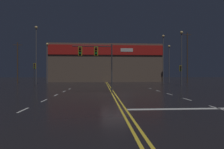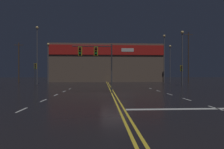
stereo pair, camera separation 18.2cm
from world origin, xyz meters
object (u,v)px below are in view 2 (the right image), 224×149
object	(u,v)px
streetlight_median_approach	(182,51)
streetlight_near_right	(37,48)
traffic_signal_corner_northwest	(35,69)
streetlight_far_right	(170,59)
streetlight_far_left	(164,53)
traffic_signal_corner_northeast	(182,71)
traffic_signal_median	(95,56)
streetlight_far_median	(48,57)

from	to	relation	value
streetlight_median_approach	streetlight_near_right	bearing A→B (deg)	171.89
traffic_signal_corner_northwest	streetlight_far_right	size ratio (longest dim) A/B	0.42
streetlight_far_left	streetlight_far_right	world-z (taller)	streetlight_far_left
traffic_signal_corner_northeast	streetlight_median_approach	world-z (taller)	streetlight_median_approach
traffic_signal_median	streetlight_far_left	distance (m)	25.61
traffic_signal_corner_northwest	streetlight_near_right	xyz separation A→B (m)	(-1.90, 6.03, 4.45)
streetlight_far_median	traffic_signal_corner_northeast	bearing A→B (deg)	-22.03
traffic_signal_corner_northeast	streetlight_far_left	world-z (taller)	streetlight_far_left
traffic_signal_median	streetlight_far_median	world-z (taller)	streetlight_far_median
streetlight_far_right	streetlight_far_median	distance (m)	28.93
streetlight_far_left	traffic_signal_corner_northwest	bearing A→B (deg)	-160.01
streetlight_far_median	streetlight_median_approach	bearing A→B (deg)	-14.79
streetlight_far_right	streetlight_far_left	bearing A→B (deg)	-131.81
streetlight_far_median	traffic_signal_median	bearing A→B (deg)	-60.92
streetlight_far_left	streetlight_far_median	size ratio (longest dim) A/B	1.24
streetlight_near_right	traffic_signal_corner_northwest	bearing A→B (deg)	-72.55
streetlight_far_left	streetlight_near_right	bearing A→B (deg)	-173.16
streetlight_median_approach	streetlight_far_median	distance (m)	28.12
traffic_signal_corner_northwest	streetlight_median_approach	world-z (taller)	streetlight_median_approach
streetlight_near_right	streetlight_far_left	world-z (taller)	streetlight_near_right
traffic_signal_corner_northeast	streetlight_far_right	xyz separation A→B (m)	(3.21, 13.29, 3.33)
traffic_signal_corner_northeast	streetlight_far_right	world-z (taller)	streetlight_far_right
traffic_signal_median	traffic_signal_corner_northwest	size ratio (longest dim) A/B	1.36
streetlight_near_right	streetlight_far_left	bearing A→B (deg)	6.84
streetlight_median_approach	traffic_signal_corner_northeast	bearing A→B (deg)	-116.85
traffic_signal_median	traffic_signal_corner_northwest	distance (m)	15.57
traffic_signal_corner_northeast	streetlight_far_right	bearing A→B (deg)	76.44
traffic_signal_corner_northwest	streetlight_far_right	xyz separation A→B (m)	(28.14, 12.10, 3.05)
traffic_signal_corner_northeast	traffic_signal_corner_northwest	distance (m)	24.96
traffic_signal_median	traffic_signal_corner_northwest	world-z (taller)	traffic_signal_median
traffic_signal_median	streetlight_median_approach	xyz separation A→B (m)	(15.83, 13.23, 2.41)
streetlight_median_approach	streetlight_far_left	xyz separation A→B (m)	(-0.87, 7.36, 0.49)
streetlight_median_approach	traffic_signal_median	bearing A→B (deg)	-140.12
streetlight_far_median	streetlight_near_right	bearing A→B (deg)	-111.89
streetlight_near_right	streetlight_far_right	xyz separation A→B (m)	(30.03, 6.06, -1.39)
traffic_signal_median	streetlight_far_right	bearing A→B (deg)	53.25
traffic_signal_corner_northwest	streetlight_far_right	world-z (taller)	streetlight_far_right
traffic_signal_corner_northeast	traffic_signal_median	bearing A→B (deg)	-144.75
traffic_signal_median	streetlight_far_right	distance (m)	29.19
streetlight_far_right	traffic_signal_corner_northwest	bearing A→B (deg)	-156.74
streetlight_near_right	streetlight_median_approach	size ratio (longest dim) A/B	1.16
streetlight_median_approach	streetlight_far_right	world-z (taller)	streetlight_median_approach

